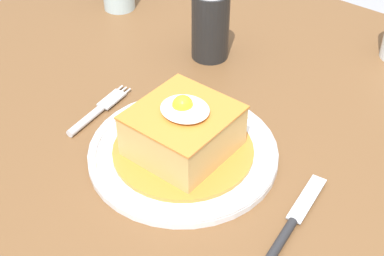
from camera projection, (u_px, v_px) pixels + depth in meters
The scene contains 6 objects.
dining_table at pixel (256, 170), 0.92m from camera, with size 1.31×0.89×0.77m.
main_plate at pixel (183, 152), 0.78m from camera, with size 0.27×0.27×0.02m.
sandwich_meal at pixel (183, 133), 0.76m from camera, with size 0.20×0.20×0.10m.
fork at pixel (94, 113), 0.85m from camera, with size 0.03×0.14×0.01m.
knife at pixel (288, 228), 0.68m from camera, with size 0.04×0.17×0.01m.
soda_can at pixel (210, 25), 0.96m from camera, with size 0.07×0.07×0.12m.
Camera 1 is at (0.33, -0.59, 1.30)m, focal length 51.51 mm.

